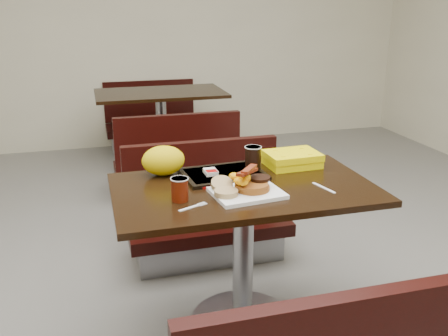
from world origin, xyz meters
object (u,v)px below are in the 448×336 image
object	(u,v)px
bench_near_n	(209,207)
knife	(324,188)
bench_far_s	(175,152)
clamshell	(292,159)
table_near	(243,258)
coffee_cup_near	(180,189)
hashbrown_sleeve_left	(211,172)
paper_bag	(163,160)
coffee_cup_far	(253,157)
table_far	(162,130)
fork	(189,208)
platter	(247,193)
pancake_stack	(252,186)
tray	(223,174)
bench_far_n	(152,116)

from	to	relation	value
bench_near_n	knife	world-z (taller)	knife
bench_far_s	clamshell	distance (m)	1.76
knife	clamshell	world-z (taller)	clamshell
table_near	coffee_cup_near	bearing A→B (deg)	-164.17
hashbrown_sleeve_left	paper_bag	distance (m)	0.24
coffee_cup_near	coffee_cup_far	distance (m)	0.51
table_far	bench_far_s	size ratio (longest dim) A/B	1.20
table_near	clamshell	size ratio (longest dim) A/B	4.47
coffee_cup_near	fork	xyz separation A→B (m)	(0.02, -0.10, -0.05)
knife	table_near	bearing A→B (deg)	-123.03
bench_far_s	platter	size ratio (longest dim) A/B	3.35
table_far	coffee_cup_far	size ratio (longest dim) A/B	11.00
bench_far_s	coffee_cup_far	size ratio (longest dim) A/B	9.17
pancake_stack	clamshell	size ratio (longest dim) A/B	0.58
table_near	table_far	xyz separation A→B (m)	(0.00, 2.60, 0.00)
bench_far_s	coffee_cup_far	distance (m)	1.77
table_far	knife	distance (m)	2.77
coffee_cup_near	hashbrown_sleeve_left	world-z (taller)	coffee_cup_near
bench_near_n	pancake_stack	distance (m)	0.90
knife	tray	xyz separation A→B (m)	(-0.40, 0.28, 0.01)
table_far	tray	world-z (taller)	tray
table_near	knife	distance (m)	0.52
bench_far_n	hashbrown_sleeve_left	world-z (taller)	hashbrown_sleeve_left
platter	pancake_stack	distance (m)	0.04
pancake_stack	coffee_cup_near	bearing A→B (deg)	179.76
table_far	knife	xyz separation A→B (m)	(0.34, -2.72, 0.38)
knife	paper_bag	bearing A→B (deg)	-133.25
hashbrown_sleeve_left	clamshell	xyz separation A→B (m)	(0.45, 0.06, 0.01)
clamshell	coffee_cup_far	bearing A→B (deg)	-175.54
bench_near_n	tray	distance (m)	0.67
pancake_stack	paper_bag	distance (m)	0.49
bench_near_n	hashbrown_sleeve_left	world-z (taller)	hashbrown_sleeve_left
coffee_cup_near	paper_bag	world-z (taller)	paper_bag
table_near	platter	size ratio (longest dim) A/B	4.02
platter	table_near	bearing A→B (deg)	72.62
bench_far_s	coffee_cup_near	bearing A→B (deg)	-99.03
bench_far_s	tray	xyz separation A→B (m)	(-0.05, -1.74, 0.40)
paper_bag	pancake_stack	bearing A→B (deg)	-45.84
bench_far_n	hashbrown_sleeve_left	distance (m)	3.17
bench_near_n	coffee_cup_near	bearing A→B (deg)	-111.83
bench_near_n	bench_far_s	bearing A→B (deg)	90.00
platter	paper_bag	bearing A→B (deg)	123.85
table_near	hashbrown_sleeve_left	distance (m)	0.45
bench_near_n	coffee_cup_near	xyz separation A→B (m)	(-0.32, -0.79, 0.44)
coffee_cup_far	platter	bearing A→B (deg)	-113.15
bench_far_n	platter	size ratio (longest dim) A/B	3.35
hashbrown_sleeve_left	coffee_cup_far	bearing A→B (deg)	7.93
bench_near_n	paper_bag	world-z (taller)	paper_bag
tray	coffee_cup_near	bearing A→B (deg)	-140.57
table_far	bench_far_s	world-z (taller)	table_far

